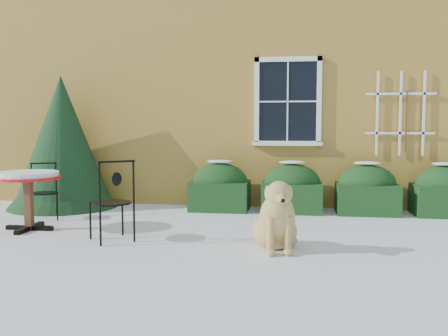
% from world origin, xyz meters
% --- Properties ---
extents(ground, '(80.00, 80.00, 0.00)m').
position_xyz_m(ground, '(0.00, 0.00, 0.00)').
color(ground, white).
rests_on(ground, ground).
extents(house, '(12.40, 8.40, 6.40)m').
position_xyz_m(house, '(0.00, 7.00, 3.22)').
color(house, '#C18D38').
rests_on(house, ground).
extents(hedge_row, '(4.95, 0.80, 0.91)m').
position_xyz_m(hedge_row, '(1.65, 2.55, 0.40)').
color(hedge_row, black).
rests_on(hedge_row, ground).
extents(evergreen_shrub, '(2.04, 2.04, 2.47)m').
position_xyz_m(evergreen_shrub, '(-3.28, 2.45, 0.99)').
color(evergreen_shrub, black).
rests_on(evergreen_shrub, ground).
extents(bistro_table, '(0.93, 0.93, 0.86)m').
position_xyz_m(bistro_table, '(-2.81, 0.39, 0.72)').
color(bistro_table, black).
rests_on(bistro_table, ground).
extents(patio_chair_near, '(0.68, 0.67, 1.09)m').
position_xyz_m(patio_chair_near, '(-1.33, -0.12, 0.54)').
color(patio_chair_near, black).
rests_on(patio_chair_near, ground).
extents(patio_chair_far, '(0.55, 0.55, 0.92)m').
position_xyz_m(patio_chair_far, '(-3.03, 1.27, 0.46)').
color(patio_chair_far, black).
rests_on(patio_chair_far, ground).
extents(dog, '(0.68, 1.02, 0.90)m').
position_xyz_m(dog, '(0.84, -0.29, 0.36)').
color(dog, tan).
rests_on(dog, ground).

